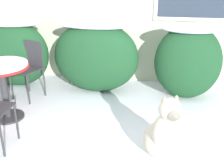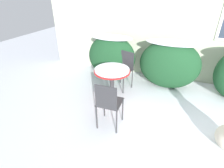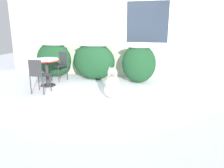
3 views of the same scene
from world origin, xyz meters
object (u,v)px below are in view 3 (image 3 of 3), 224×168
(patio_table, at_px, (47,64))
(patio_chair_near_table, at_px, (60,64))
(dog, at_px, (112,86))
(patio_chair_far_side, at_px, (38,74))

(patio_table, xyz_separation_m, patio_chair_near_table, (0.02, 0.74, -0.12))
(patio_chair_near_table, distance_m, dog, 2.46)
(patio_table, relative_size, patio_chair_far_side, 0.89)
(dog, bearing_deg, patio_chair_near_table, 128.15)
(patio_table, bearing_deg, patio_chair_far_side, -73.17)
(patio_chair_far_side, bearing_deg, patio_table, -74.97)
(patio_chair_near_table, height_order, dog, patio_chair_near_table)
(patio_table, bearing_deg, dog, -14.52)
(patio_table, relative_size, dog, 1.01)
(patio_chair_far_side, distance_m, dog, 1.92)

